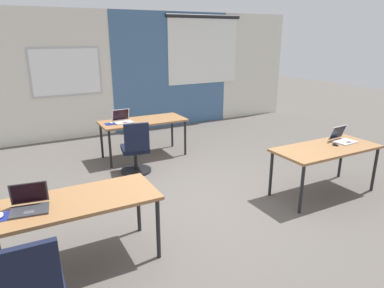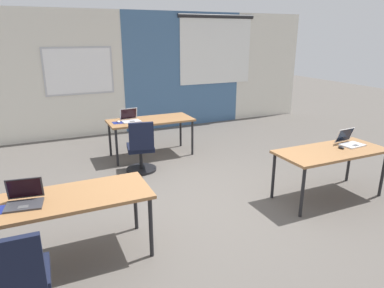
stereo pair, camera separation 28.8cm
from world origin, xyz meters
TOP-DOWN VIEW (x-y plane):
  - ground_plane at (0.00, 0.00)m, footprint 24.00×24.00m
  - back_wall_assembly at (0.05, 4.20)m, footprint 10.00×0.27m
  - desk_near_left at (-1.75, -0.60)m, footprint 1.60×0.70m
  - desk_near_right at (1.75, -0.60)m, footprint 1.60×0.70m
  - desk_far_center at (0.00, 2.20)m, footprint 1.60×0.70m
  - laptop_near_left_end at (-2.16, -0.60)m, footprint 0.37×0.32m
  - mousepad_near_left_end at (-2.40, -0.64)m, footprint 0.22×0.19m
  - mouse_near_left_end at (-2.40, -0.64)m, footprint 0.07×0.11m
  - laptop_near_right_end at (2.18, -0.52)m, footprint 0.35×0.33m
  - mouse_near_right_end at (1.92, -0.61)m, footprint 0.06×0.10m
  - laptop_far_left at (-0.39, 2.22)m, footprint 0.35×0.31m
  - mousepad_far_left at (-0.61, 2.20)m, footprint 0.22×0.19m
  - mouse_far_left at (-0.61, 2.20)m, footprint 0.07×0.11m
  - chair_far_left at (-0.43, 1.44)m, footprint 0.52×0.57m

SIDE VIEW (x-z plane):
  - ground_plane at x=0.00m, z-range 0.00..0.00m
  - chair_far_left at x=-0.43m, z-range -0.08..0.84m
  - desk_near_left at x=-1.75m, z-range 0.30..1.02m
  - desk_near_right at x=1.75m, z-range 0.30..1.02m
  - desk_far_center at x=0.00m, z-range 0.30..1.02m
  - mousepad_near_left_end at x=-2.40m, z-range 0.72..0.72m
  - mousepad_far_left at x=-0.61m, z-range 0.72..0.72m
  - mouse_near_right_end at x=1.92m, z-range 0.72..0.75m
  - mouse_near_left_end at x=-2.40m, z-range 0.72..0.76m
  - mouse_far_left at x=-0.61m, z-range 0.72..0.76m
  - laptop_near_right_end at x=2.18m, z-range 0.66..0.88m
  - laptop_far_left at x=-0.39m, z-range 0.65..0.89m
  - laptop_near_left_end at x=-2.16m, z-range 0.65..0.89m
  - back_wall_assembly at x=0.05m, z-range 0.01..2.81m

